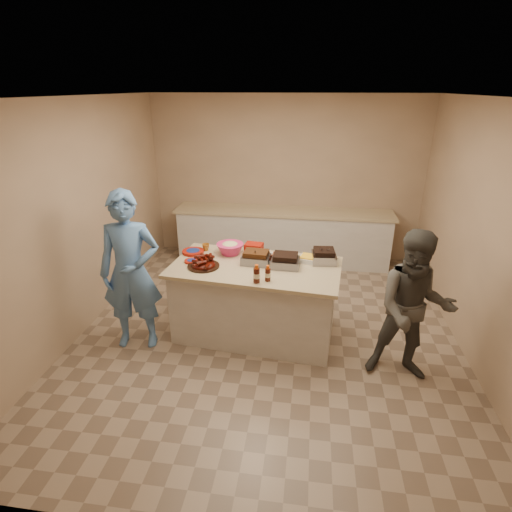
# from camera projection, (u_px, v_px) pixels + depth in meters

# --- Properties ---
(room) EXTENTS (4.50, 5.00, 2.70)m
(room) POSITION_uv_depth(u_px,v_px,m) (268.00, 330.00, 4.95)
(room) COLOR tan
(room) RESTS_ON ground
(back_counter) EXTENTS (3.60, 0.64, 0.90)m
(back_counter) POSITION_uv_depth(u_px,v_px,m) (283.00, 236.00, 6.78)
(back_counter) COLOR beige
(back_counter) RESTS_ON ground
(island) EXTENTS (2.01, 1.20, 0.91)m
(island) POSITION_uv_depth(u_px,v_px,m) (255.00, 333.00, 4.90)
(island) COLOR beige
(island) RESTS_ON ground
(rib_platter) EXTENTS (0.46, 0.46, 0.15)m
(rib_platter) POSITION_uv_depth(u_px,v_px,m) (204.00, 267.00, 4.52)
(rib_platter) COLOR #460B04
(rib_platter) RESTS_ON island
(pulled_pork_tray) EXTENTS (0.34, 0.27, 0.10)m
(pulled_pork_tray) POSITION_uv_depth(u_px,v_px,m) (256.00, 263.00, 4.61)
(pulled_pork_tray) COLOR #47230F
(pulled_pork_tray) RESTS_ON island
(brisket_tray) EXTENTS (0.32, 0.27, 0.09)m
(brisket_tray) POSITION_uv_depth(u_px,v_px,m) (285.00, 266.00, 4.53)
(brisket_tray) COLOR black
(brisket_tray) RESTS_ON island
(roasting_pan) EXTENTS (0.29, 0.29, 0.11)m
(roasting_pan) POSITION_uv_depth(u_px,v_px,m) (323.00, 262.00, 4.64)
(roasting_pan) COLOR gray
(roasting_pan) RESTS_ON island
(coleslaw_bowl) EXTENTS (0.36, 0.36, 0.23)m
(coleslaw_bowl) POSITION_uv_depth(u_px,v_px,m) (230.00, 254.00, 4.87)
(coleslaw_bowl) COLOR #CD2665
(coleslaw_bowl) RESTS_ON island
(sausage_plate) EXTENTS (0.33, 0.33, 0.05)m
(sausage_plate) POSITION_uv_depth(u_px,v_px,m) (273.00, 258.00, 4.75)
(sausage_plate) COLOR silver
(sausage_plate) RESTS_ON island
(mac_cheese_dish) EXTENTS (0.31, 0.26, 0.07)m
(mac_cheese_dish) POSITION_uv_depth(u_px,v_px,m) (311.00, 262.00, 4.66)
(mac_cheese_dish) COLOR yellow
(mac_cheese_dish) RESTS_ON island
(bbq_bottle_a) EXTENTS (0.07, 0.07, 0.20)m
(bbq_bottle_a) POSITION_uv_depth(u_px,v_px,m) (257.00, 282.00, 4.16)
(bbq_bottle_a) COLOR #3A120A
(bbq_bottle_a) RESTS_ON island
(bbq_bottle_b) EXTENTS (0.06, 0.06, 0.17)m
(bbq_bottle_b) POSITION_uv_depth(u_px,v_px,m) (268.00, 281.00, 4.20)
(bbq_bottle_b) COLOR #3A120A
(bbq_bottle_b) RESTS_ON island
(mustard_bottle) EXTENTS (0.05, 0.05, 0.13)m
(mustard_bottle) POSITION_uv_depth(u_px,v_px,m) (247.00, 260.00, 4.70)
(mustard_bottle) COLOR #D6AC00
(mustard_bottle) RESTS_ON island
(sauce_bowl) EXTENTS (0.12, 0.05, 0.12)m
(sauce_bowl) POSITION_uv_depth(u_px,v_px,m) (259.00, 261.00, 4.68)
(sauce_bowl) COLOR silver
(sauce_bowl) RESTS_ON island
(plate_stack_large) EXTENTS (0.29, 0.29, 0.03)m
(plate_stack_large) POSITION_uv_depth(u_px,v_px,m) (193.00, 253.00, 4.90)
(plate_stack_large) COLOR maroon
(plate_stack_large) RESTS_ON island
(plate_stack_small) EXTENTS (0.18, 0.18, 0.02)m
(plate_stack_small) POSITION_uv_depth(u_px,v_px,m) (191.00, 262.00, 4.65)
(plate_stack_small) COLOR maroon
(plate_stack_small) RESTS_ON island
(plastic_cup) EXTENTS (0.10, 0.10, 0.09)m
(plastic_cup) POSITION_uv_depth(u_px,v_px,m) (206.00, 250.00, 4.97)
(plastic_cup) COLOR #98591A
(plastic_cup) RESTS_ON island
(basket_stack) EXTENTS (0.23, 0.19, 0.11)m
(basket_stack) POSITION_uv_depth(u_px,v_px,m) (254.00, 252.00, 4.94)
(basket_stack) COLOR maroon
(basket_stack) RESTS_ON island
(guest_blue) EXTENTS (0.98, 1.92, 0.44)m
(guest_blue) POSITION_uv_depth(u_px,v_px,m) (140.00, 342.00, 4.74)
(guest_blue) COLOR #5586C8
(guest_blue) RESTS_ON ground
(guest_gray) EXTENTS (0.88, 1.64, 0.60)m
(guest_gray) POSITION_uv_depth(u_px,v_px,m) (402.00, 374.00, 4.21)
(guest_gray) COLOR #4F4D48
(guest_gray) RESTS_ON ground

